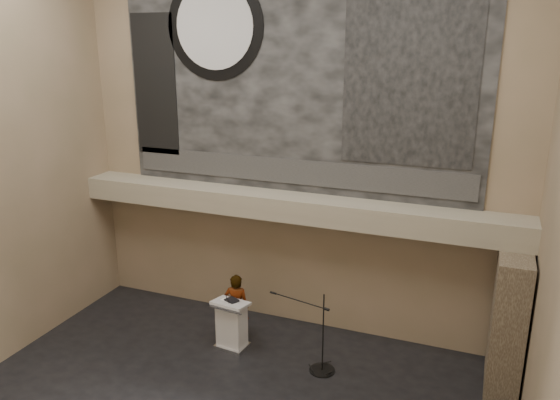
% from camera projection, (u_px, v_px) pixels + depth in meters
% --- Properties ---
extents(wall_back, '(10.00, 0.02, 8.50)m').
position_uv_depth(wall_back, '(293.00, 144.00, 11.84)').
color(wall_back, '#7B6B4E').
rests_on(wall_back, floor).
extents(soffit, '(10.00, 0.80, 0.50)m').
position_uv_depth(soffit, '(287.00, 206.00, 11.85)').
color(soffit, gray).
rests_on(soffit, wall_back).
extents(sprinkler_left, '(0.04, 0.04, 0.06)m').
position_uv_depth(sprinkler_left, '(220.00, 211.00, 12.45)').
color(sprinkler_left, '#B2893D').
rests_on(sprinkler_left, soffit).
extents(sprinkler_right, '(0.04, 0.04, 0.06)m').
position_uv_depth(sprinkler_right, '(372.00, 230.00, 11.22)').
color(sprinkler_right, '#B2893D').
rests_on(sprinkler_right, soffit).
extents(banner, '(8.00, 0.05, 5.00)m').
position_uv_depth(banner, '(293.00, 76.00, 11.39)').
color(banner, black).
rests_on(banner, wall_back).
extents(banner_text_strip, '(7.76, 0.02, 0.55)m').
position_uv_depth(banner_text_strip, '(292.00, 171.00, 11.95)').
color(banner_text_strip, '#2E2E2E').
rests_on(banner_text_strip, banner).
extents(banner_clock_rim, '(2.30, 0.02, 2.30)m').
position_uv_depth(banner_clock_rim, '(214.00, 26.00, 11.70)').
color(banner_clock_rim, black).
rests_on(banner_clock_rim, banner).
extents(banner_clock_face, '(1.84, 0.02, 1.84)m').
position_uv_depth(banner_clock_face, '(214.00, 26.00, 11.68)').
color(banner_clock_face, silver).
rests_on(banner_clock_face, banner).
extents(banner_building_print, '(2.60, 0.02, 3.60)m').
position_uv_depth(banner_building_print, '(410.00, 74.00, 10.49)').
color(banner_building_print, black).
rests_on(banner_building_print, banner).
extents(banner_brick_print, '(1.10, 0.02, 3.20)m').
position_uv_depth(banner_brick_print, '(155.00, 85.00, 12.63)').
color(banner_brick_print, black).
rests_on(banner_brick_print, banner).
extents(stone_pier, '(0.60, 1.40, 2.70)m').
position_uv_depth(stone_pier, '(508.00, 320.00, 10.28)').
color(stone_pier, '#46392B').
rests_on(stone_pier, floor).
extents(lectern, '(0.79, 0.60, 1.14)m').
position_uv_depth(lectern, '(232.00, 325.00, 11.71)').
color(lectern, silver).
rests_on(lectern, floor).
extents(binder, '(0.33, 0.30, 0.04)m').
position_uv_depth(binder, '(232.00, 300.00, 11.57)').
color(binder, black).
rests_on(binder, lectern).
extents(papers, '(0.32, 0.36, 0.00)m').
position_uv_depth(papers, '(223.00, 301.00, 11.55)').
color(papers, white).
rests_on(papers, lectern).
extents(speaker_person, '(0.62, 0.46, 1.53)m').
position_uv_depth(speaker_person, '(237.00, 307.00, 12.04)').
color(speaker_person, white).
rests_on(speaker_person, floor).
extents(mic_stand, '(1.50, 0.54, 1.70)m').
position_uv_depth(mic_stand, '(320.00, 359.00, 10.99)').
color(mic_stand, black).
rests_on(mic_stand, floor).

